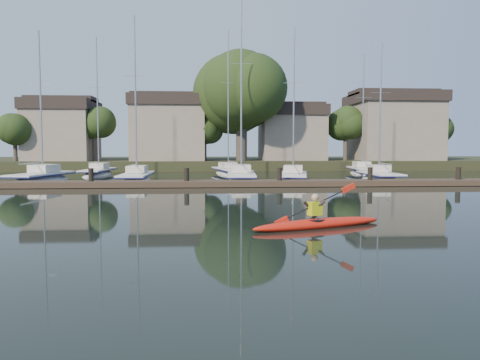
{
  "coord_description": "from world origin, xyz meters",
  "views": [
    {
      "loc": [
        -1.58,
        -15.99,
        2.58
      ],
      "look_at": [
        -0.3,
        3.07,
        1.2
      ],
      "focal_mm": 35.0,
      "sensor_mm": 36.0,
      "label": 1
    }
  ],
  "objects": [
    {
      "name": "sailboat_0",
      "position": [
        -13.83,
        19.05,
        -0.2
      ],
      "size": [
        3.67,
        8.01,
        12.27
      ],
      "rotation": [
        0.0,
        0.0,
        -0.2
      ],
      "color": "white",
      "rests_on": "ground"
    },
    {
      "name": "sailboat_4",
      "position": [
        11.34,
        18.49,
        -0.19
      ],
      "size": [
        2.12,
        6.81,
        11.54
      ],
      "rotation": [
        0.0,
        0.0,
        -0.01
      ],
      "color": "white",
      "rests_on": "ground"
    },
    {
      "name": "sailboat_7",
      "position": [
        12.82,
        26.93,
        -0.18
      ],
      "size": [
        2.84,
        7.84,
        12.35
      ],
      "rotation": [
        0.0,
        0.0,
        -0.11
      ],
      "color": "white",
      "rests_on": "ground"
    },
    {
      "name": "sailboat_1",
      "position": [
        -6.92,
        18.8,
        -0.18
      ],
      "size": [
        2.02,
        8.14,
        13.3
      ],
      "rotation": [
        0.0,
        0.0,
        0.0
      ],
      "color": "white",
      "rests_on": "ground"
    },
    {
      "name": "shore",
      "position": [
        1.61,
        40.29,
        3.23
      ],
      "size": [
        90.0,
        25.25,
        12.75
      ],
      "color": "#26351A",
      "rests_on": "ground"
    },
    {
      "name": "ground",
      "position": [
        0.0,
        0.0,
        0.0
      ],
      "size": [
        160.0,
        160.0,
        0.0
      ],
      "primitive_type": "plane",
      "color": "black",
      "rests_on": "ground"
    },
    {
      "name": "kayak",
      "position": [
        1.89,
        -1.45,
        0.18
      ],
      "size": [
        4.66,
        2.29,
        1.52
      ],
      "rotation": [
        0.0,
        0.0,
        0.37
      ],
      "color": "red",
      "rests_on": "ground"
    },
    {
      "name": "sailboat_2",
      "position": [
        0.83,
        18.53,
        -0.19
      ],
      "size": [
        2.65,
        9.1,
        14.88
      ],
      "rotation": [
        0.0,
        0.0,
        -0.06
      ],
      "color": "white",
      "rests_on": "ground"
    },
    {
      "name": "dock",
      "position": [
        0.0,
        14.0,
        0.2
      ],
      "size": [
        34.0,
        2.0,
        1.8
      ],
      "color": "#422F25",
      "rests_on": "ground"
    },
    {
      "name": "sailboat_6",
      "position": [
        0.28,
        26.97,
        -0.17
      ],
      "size": [
        3.55,
        9.21,
        14.34
      ],
      "rotation": [
        0.0,
        0.0,
        0.19
      ],
      "color": "white",
      "rests_on": "ground"
    },
    {
      "name": "sailboat_5",
      "position": [
        -11.48,
        26.62,
        -0.17
      ],
      "size": [
        2.24,
        8.17,
        13.41
      ],
      "rotation": [
        0.0,
        0.0,
        -0.04
      ],
      "color": "white",
      "rests_on": "ground"
    },
    {
      "name": "sailboat_3",
      "position": [
        4.63,
        18.05,
        -0.19
      ],
      "size": [
        3.6,
        8.03,
        12.54
      ],
      "rotation": [
        0.0,
        0.0,
        -0.21
      ],
      "color": "white",
      "rests_on": "ground"
    }
  ]
}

